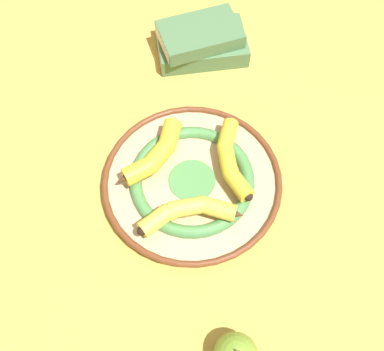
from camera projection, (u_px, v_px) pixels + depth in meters
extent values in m
plane|color=gold|center=(212.00, 183.00, 0.89)|extent=(2.80, 2.80, 0.00)
cylinder|color=tan|center=(192.00, 183.00, 0.87)|extent=(0.34, 0.34, 0.02)
torus|color=#4C894C|center=(192.00, 179.00, 0.86)|extent=(0.24, 0.24, 0.02)
cylinder|color=#4C894C|center=(192.00, 180.00, 0.86)|extent=(0.09, 0.09, 0.00)
torus|color=brown|center=(192.00, 180.00, 0.86)|extent=(0.35, 0.35, 0.01)
cylinder|color=yellow|center=(219.00, 209.00, 0.80)|extent=(0.05, 0.07, 0.03)
cylinder|color=yellow|center=(186.00, 207.00, 0.80)|extent=(0.07, 0.06, 0.03)
cylinder|color=yellow|center=(156.00, 220.00, 0.79)|extent=(0.07, 0.04, 0.03)
sphere|color=yellow|center=(203.00, 205.00, 0.81)|extent=(0.03, 0.03, 0.03)
sphere|color=yellow|center=(169.00, 210.00, 0.80)|extent=(0.03, 0.03, 0.03)
cone|color=#472D19|center=(236.00, 214.00, 0.80)|extent=(0.03, 0.04, 0.02)
sphere|color=black|center=(142.00, 231.00, 0.78)|extent=(0.02, 0.02, 0.02)
cylinder|color=yellow|center=(138.00, 172.00, 0.84)|extent=(0.06, 0.05, 0.04)
cylinder|color=yellow|center=(159.00, 155.00, 0.85)|extent=(0.06, 0.04, 0.04)
cylinder|color=yellow|center=(170.00, 134.00, 0.87)|extent=(0.06, 0.06, 0.04)
sphere|color=yellow|center=(150.00, 165.00, 0.84)|extent=(0.04, 0.04, 0.04)
sphere|color=yellow|center=(167.00, 145.00, 0.86)|extent=(0.04, 0.04, 0.04)
cone|color=#472D19|center=(125.00, 178.00, 0.83)|extent=(0.04, 0.04, 0.03)
sphere|color=black|center=(173.00, 123.00, 0.89)|extent=(0.02, 0.02, 0.02)
cylinder|color=yellow|center=(228.00, 135.00, 0.88)|extent=(0.07, 0.05, 0.03)
cylinder|color=yellow|center=(227.00, 160.00, 0.85)|extent=(0.06, 0.06, 0.03)
cylinder|color=yellow|center=(239.00, 185.00, 0.82)|extent=(0.05, 0.07, 0.03)
sphere|color=yellow|center=(225.00, 147.00, 0.86)|extent=(0.03, 0.03, 0.03)
sphere|color=yellow|center=(230.00, 173.00, 0.84)|extent=(0.03, 0.03, 0.03)
cone|color=#472D19|center=(231.00, 123.00, 0.89)|extent=(0.04, 0.03, 0.02)
sphere|color=black|center=(248.00, 197.00, 0.81)|extent=(0.02, 0.02, 0.02)
cube|color=#4C754C|center=(202.00, 44.00, 1.03)|extent=(0.24, 0.23, 0.04)
cube|color=white|center=(200.00, 44.00, 1.03)|extent=(0.22, 0.22, 0.03)
cube|color=#4C754C|center=(200.00, 34.00, 1.00)|extent=(0.21, 0.18, 0.03)
cube|color=white|center=(198.00, 35.00, 0.99)|extent=(0.20, 0.17, 0.03)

